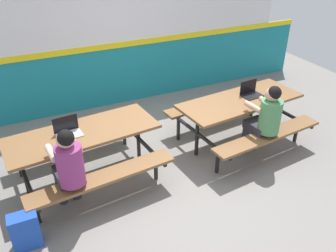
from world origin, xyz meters
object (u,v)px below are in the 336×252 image
object	(u,v)px
backpack_dark	(25,231)
picnic_table_left	(84,143)
picnic_table_right	(240,109)
laptop_silver	(68,131)
student_nearer	(69,165)
laptop_dark	(251,92)
student_further	(266,117)

from	to	relation	value
backpack_dark	picnic_table_left	bearing A→B (deg)	45.10
picnic_table_right	backpack_dark	distance (m)	3.41
laptop_silver	backpack_dark	size ratio (longest dim) A/B	0.78
laptop_silver	picnic_table_right	bearing A→B (deg)	-2.18
student_nearer	laptop_dark	size ratio (longest dim) A/B	3.54
student_nearer	student_further	bearing A→B (deg)	-0.93
picnic_table_right	laptop_silver	world-z (taller)	laptop_silver
student_nearer	laptop_silver	bearing A→B (deg)	78.33
picnic_table_left	laptop_dark	bearing A→B (deg)	-0.38
backpack_dark	student_further	bearing A→B (deg)	4.39
laptop_silver	student_further	bearing A→B (deg)	-14.07
picnic_table_right	student_nearer	bearing A→B (deg)	-169.28
laptop_silver	backpack_dark	xyz separation A→B (m)	(-0.72, -0.91, -0.57)
student_nearer	laptop_silver	world-z (taller)	student_nearer
picnic_table_left	backpack_dark	bearing A→B (deg)	-134.90
picnic_table_right	student_further	size ratio (longest dim) A/B	1.67
laptop_silver	laptop_dark	xyz separation A→B (m)	(2.81, -0.04, 0.00)
student_nearer	student_further	xyz separation A→B (m)	(2.74, -0.04, 0.00)
student_nearer	backpack_dark	size ratio (longest dim) A/B	2.74
picnic_table_left	picnic_table_right	distance (m)	2.41
laptop_silver	backpack_dark	bearing A→B (deg)	-128.21
student_nearer	student_further	world-z (taller)	same
student_further	laptop_dark	world-z (taller)	student_further
picnic_table_right	backpack_dark	bearing A→B (deg)	-166.17
student_nearer	student_further	size ratio (longest dim) A/B	1.00
picnic_table_right	student_further	xyz separation A→B (m)	(0.03, -0.56, 0.13)
picnic_table_left	student_further	xyz separation A→B (m)	(2.44, -0.63, 0.13)
picnic_table_left	laptop_silver	size ratio (longest dim) A/B	5.90
picnic_table_left	student_further	bearing A→B (deg)	-14.58
laptop_dark	student_nearer	bearing A→B (deg)	-168.94
picnic_table_right	student_nearer	xyz separation A→B (m)	(-2.71, -0.51, 0.13)
picnic_table_right	student_nearer	world-z (taller)	student_nearer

